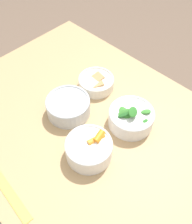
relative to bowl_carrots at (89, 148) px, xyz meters
name	(u,v)px	position (x,y,z in m)	size (l,w,h in m)	color
ground_plane	(90,197)	(0.10, -0.08, -0.79)	(10.00, 10.00, 0.00)	brown
dining_table	(87,141)	(0.10, -0.08, -0.16)	(1.07, 0.81, 0.75)	tan
bowl_carrots	(89,148)	(0.00, 0.00, 0.00)	(0.15, 0.15, 0.08)	white
bowl_greens	(131,117)	(-0.02, -0.19, 0.00)	(0.16, 0.16, 0.09)	white
bowl_beans_hotdog	(68,107)	(0.18, -0.07, -0.01)	(0.16, 0.16, 0.07)	silver
bowl_cookies	(96,82)	(0.20, -0.24, -0.01)	(0.14, 0.14, 0.05)	silver
ruler	(6,187)	(0.10, 0.26, -0.04)	(0.26, 0.05, 0.00)	#EADB4C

